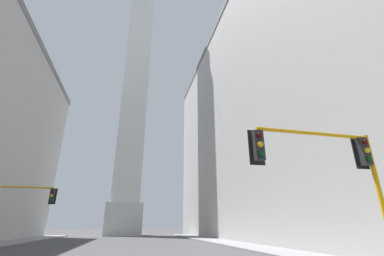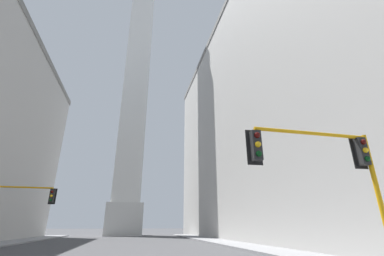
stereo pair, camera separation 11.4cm
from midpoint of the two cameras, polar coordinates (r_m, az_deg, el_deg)
name	(u,v)px [view 1 (the left image)]	position (r m, az deg, el deg)	size (l,w,h in m)	color
sidewalk_right	(265,248)	(25.11, 15.72, -24.23)	(5.00, 70.00, 0.15)	gray
building_right	(300,121)	(46.30, 22.87, 1.36)	(28.20, 58.92, 36.14)	#B2AFAA
obelisk	(137,77)	(66.13, -12.26, 11.01)	(7.09, 7.09, 75.55)	silver
traffic_light_near_right	(334,163)	(11.12, 28.73, -6.89)	(5.33, 0.51, 5.30)	orange
traffic_light_mid_left	(10,200)	(26.62, -35.44, -12.93)	(5.44, 0.51, 4.99)	orange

